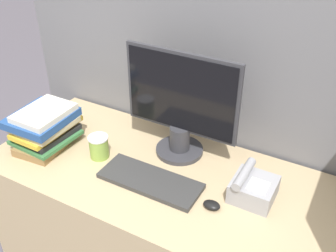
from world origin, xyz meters
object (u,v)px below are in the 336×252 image
(coffee_cup, at_px, (99,147))
(desk_telephone, at_px, (253,188))
(mouse, at_px, (212,205))
(keyboard, at_px, (150,181))
(monitor, at_px, (180,109))
(book_stack, at_px, (45,127))

(coffee_cup, xyz_separation_m, desk_telephone, (0.68, 0.08, -0.01))
(mouse, bearing_deg, coffee_cup, 174.72)
(keyboard, height_order, coffee_cup, coffee_cup)
(monitor, height_order, mouse, monitor)
(book_stack, bearing_deg, keyboard, -0.02)
(keyboard, relative_size, desk_telephone, 2.35)
(keyboard, distance_m, coffee_cup, 0.29)
(coffee_cup, bearing_deg, mouse, -5.28)
(coffee_cup, relative_size, desk_telephone, 0.58)
(monitor, height_order, keyboard, monitor)
(keyboard, height_order, book_stack, book_stack)
(desk_telephone, bearing_deg, coffee_cup, -173.58)
(monitor, height_order, book_stack, monitor)
(mouse, xyz_separation_m, book_stack, (-0.83, 0.01, 0.08))
(keyboard, distance_m, mouse, 0.28)
(monitor, distance_m, mouse, 0.43)
(monitor, relative_size, book_stack, 1.67)
(keyboard, bearing_deg, monitor, 88.56)
(coffee_cup, bearing_deg, monitor, 35.00)
(mouse, distance_m, book_stack, 0.83)
(monitor, relative_size, desk_telephone, 2.84)
(mouse, height_order, desk_telephone, desk_telephone)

